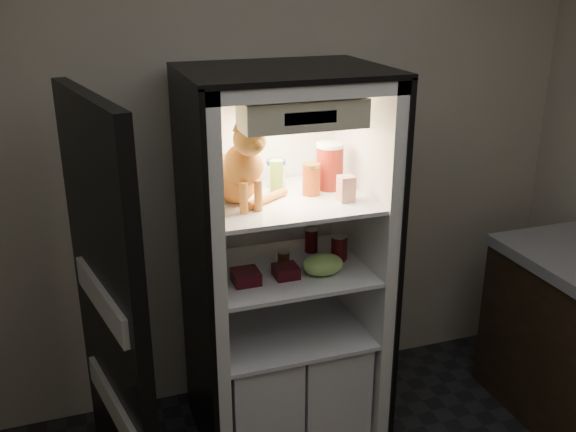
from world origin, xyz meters
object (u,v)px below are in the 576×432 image
at_px(grape_bag, 323,264).
at_px(berry_box_right, 286,271).
at_px(mayo_tub, 276,173).
at_px(parmesan_shaker, 277,177).
at_px(soda_can_c, 338,249).
at_px(cream_carton, 346,189).
at_px(soda_can_b, 341,247).
at_px(refrigerator, 282,289).
at_px(pepper_jar, 330,166).
at_px(soda_can_a, 311,240).
at_px(condiment_jar, 284,258).
at_px(salsa_jar, 311,179).
at_px(berry_box_left, 246,277).
at_px(tabby_cat, 239,169).

distance_m(grape_bag, berry_box_right, 0.17).
bearing_deg(mayo_tub, parmesan_shaker, -106.80).
relative_size(mayo_tub, soda_can_c, 0.99).
relative_size(cream_carton, soda_can_b, 0.95).
xyz_separation_m(refrigerator, mayo_tub, (0.01, 0.12, 0.56)).
xyz_separation_m(pepper_jar, soda_can_c, (0.02, -0.08, -0.40)).
distance_m(cream_carton, soda_can_c, 0.36).
distance_m(soda_can_b, soda_can_c, 0.03).
relative_size(soda_can_a, soda_can_b, 0.98).
xyz_separation_m(parmesan_shaker, condiment_jar, (0.02, -0.05, -0.39)).
height_order(soda_can_b, condiment_jar, soda_can_b).
height_order(condiment_jar, grape_bag, grape_bag).
xyz_separation_m(salsa_jar, pepper_jar, (0.12, 0.06, 0.04)).
height_order(pepper_jar, berry_box_left, pepper_jar).
xyz_separation_m(tabby_cat, parmesan_shaker, (0.20, 0.08, -0.08)).
xyz_separation_m(parmesan_shaker, pepper_jar, (0.26, -0.00, 0.03)).
relative_size(parmesan_shaker, berry_box_left, 1.36).
height_order(mayo_tub, condiment_jar, mayo_tub).
bearing_deg(refrigerator, parmesan_shaker, 165.71).
relative_size(refrigerator, tabby_cat, 4.40).
height_order(condiment_jar, berry_box_right, condiment_jar).
height_order(cream_carton, berry_box_left, cream_carton).
distance_m(cream_carton, condiment_jar, 0.47).
bearing_deg(soda_can_b, mayo_tub, 146.65).
relative_size(pepper_jar, berry_box_right, 2.01).
distance_m(salsa_jar, grape_bag, 0.40).
xyz_separation_m(salsa_jar, soda_can_a, (0.05, 0.13, -0.36)).
distance_m(parmesan_shaker, cream_carton, 0.33).
relative_size(salsa_jar, berry_box_right, 1.36).
relative_size(cream_carton, condiment_jar, 1.43).
bearing_deg(berry_box_left, cream_carton, -3.73).
relative_size(grape_bag, berry_box_right, 1.79).
distance_m(tabby_cat, soda_can_c, 0.65).
bearing_deg(cream_carton, soda_can_b, 72.60).
bearing_deg(parmesan_shaker, soda_can_c, -16.26).
bearing_deg(berry_box_left, parmesan_shaker, 39.32).
distance_m(soda_can_b, grape_bag, 0.20).
xyz_separation_m(condiment_jar, berry_box_left, (-0.22, -0.11, -0.01)).
height_order(refrigerator, cream_carton, refrigerator).
height_order(tabby_cat, soda_can_a, tabby_cat).
distance_m(refrigerator, soda_can_c, 0.35).
relative_size(mayo_tub, salsa_jar, 0.87).
bearing_deg(tabby_cat, soda_can_b, -7.31).
xyz_separation_m(grape_bag, berry_box_left, (-0.36, 0.03, -0.02)).
distance_m(cream_carton, soda_can_b, 0.37).
bearing_deg(refrigerator, mayo_tub, 85.18).
bearing_deg(soda_can_c, cream_carton, -100.27).
height_order(parmesan_shaker, berry_box_left, parmesan_shaker).
bearing_deg(parmesan_shaker, tabby_cat, -158.02).
relative_size(mayo_tub, soda_can_b, 1.05).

